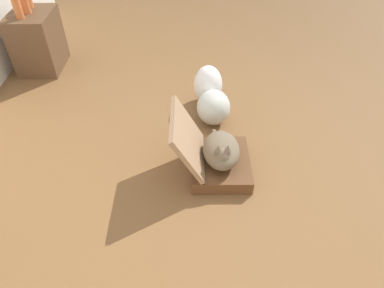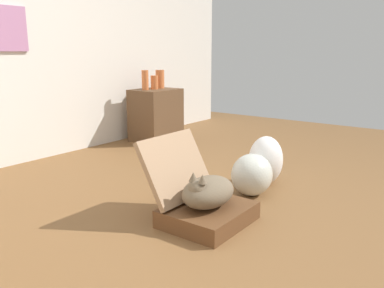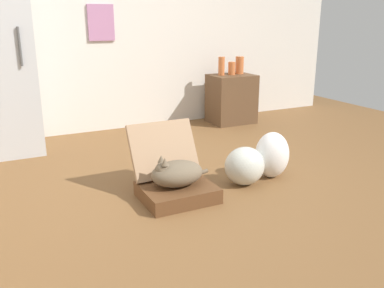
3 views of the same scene
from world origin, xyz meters
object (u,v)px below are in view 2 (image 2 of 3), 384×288
at_px(suitcase_base, 208,215).
at_px(plastic_bag_white, 252,175).
at_px(vase_round, 154,82).
at_px(side_table, 156,115).
at_px(vase_tall, 145,80).
at_px(cat, 207,192).
at_px(plastic_bag_clear, 266,160).
at_px(vase_short, 160,79).

xyz_separation_m(suitcase_base, plastic_bag_white, (0.62, 0.03, 0.10)).
height_order(plastic_bag_white, vase_round, vase_round).
relative_size(side_table, vase_tall, 2.71).
distance_m(suitcase_base, cat, 0.16).
distance_m(plastic_bag_clear, side_table, 1.96).
relative_size(plastic_bag_clear, vase_tall, 1.74).
bearing_deg(vase_tall, cat, -128.01).
bearing_deg(cat, plastic_bag_clear, 3.99).
relative_size(cat, plastic_bag_clear, 1.22).
xyz_separation_m(suitcase_base, vase_short, (1.77, 1.94, 0.67)).
xyz_separation_m(plastic_bag_white, side_table, (1.01, 1.86, 0.15)).
height_order(cat, side_table, side_table).
relative_size(suitcase_base, plastic_bag_clear, 1.35).
bearing_deg(cat, plastic_bag_white, 2.40).
distance_m(side_table, vase_short, 0.44).
height_order(plastic_bag_white, vase_short, vase_short).
bearing_deg(plastic_bag_clear, vase_tall, 72.80).
bearing_deg(plastic_bag_white, vase_short, 58.88).
bearing_deg(plastic_bag_clear, vase_round, 68.80).
height_order(cat, vase_tall, vase_tall).
bearing_deg(plastic_bag_white, vase_tall, 65.20).
relative_size(plastic_bag_white, side_table, 0.54).
bearing_deg(plastic_bag_clear, side_table, 68.65).
xyz_separation_m(cat, vase_short, (1.78, 1.94, 0.52)).
relative_size(plastic_bag_white, vase_tall, 1.47).
relative_size(side_table, vase_short, 2.80).
bearing_deg(side_table, vase_tall, 166.11).
distance_m(cat, vase_short, 2.68).
height_order(suitcase_base, vase_round, vase_round).
bearing_deg(side_table, vase_short, 18.36).
relative_size(plastic_bag_clear, vase_short, 1.79).
height_order(side_table, vase_short, vase_short).
bearing_deg(cat, vase_tall, 51.99).
bearing_deg(vase_short, plastic_bag_white, -121.12).
height_order(side_table, vase_tall, vase_tall).
height_order(cat, plastic_bag_clear, plastic_bag_clear).
distance_m(suitcase_base, plastic_bag_clear, 0.93).
distance_m(plastic_bag_clear, vase_tall, 2.02).
distance_m(suitcase_base, plastic_bag_white, 0.63).
height_order(suitcase_base, plastic_bag_white, plastic_bag_white).
bearing_deg(vase_tall, suitcase_base, -127.84).
distance_m(suitcase_base, vase_round, 2.59).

